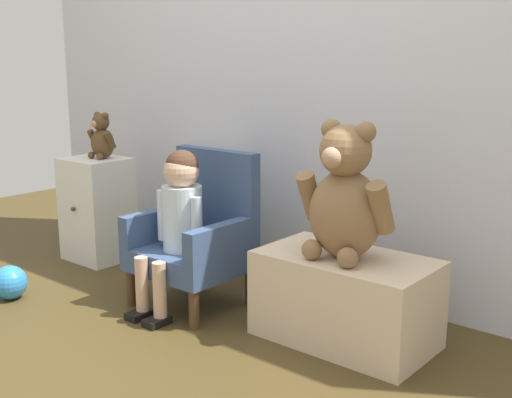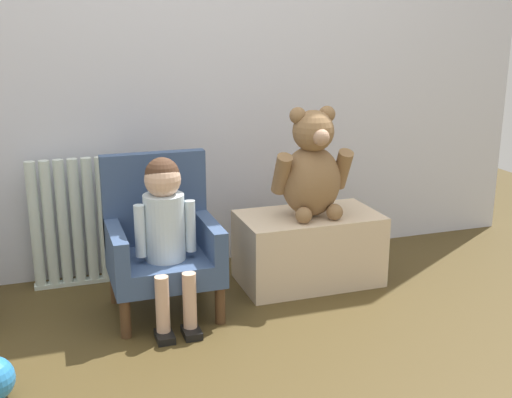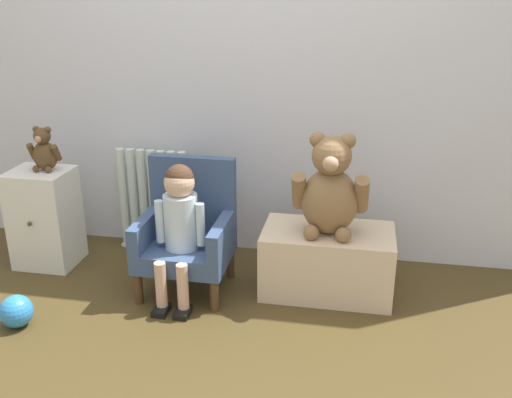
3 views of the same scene
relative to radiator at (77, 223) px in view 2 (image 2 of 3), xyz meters
name	(u,v)px [view 2 (image 2 of 3)]	position (x,y,z in m)	size (l,w,h in m)	color
ground_plane	(256,359)	(0.57, -0.95, -0.31)	(6.00, 6.00, 0.00)	#46381B
back_wall	(184,27)	(0.57, 0.13, 0.89)	(3.80, 0.05, 2.40)	silver
radiator	(77,223)	(0.00, 0.00, 0.00)	(0.43, 0.05, 0.62)	silver
child_armchair	(161,242)	(0.33, -0.39, 0.00)	(0.46, 0.41, 0.68)	#394F76
child_figure	(165,218)	(0.33, -0.51, 0.14)	(0.25, 0.35, 0.70)	silver
low_bench	(308,248)	(1.05, -0.32, -0.14)	(0.66, 0.38, 0.34)	beige
large_teddy_bear	(312,169)	(1.05, -0.35, 0.26)	(0.37, 0.26, 0.52)	olive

